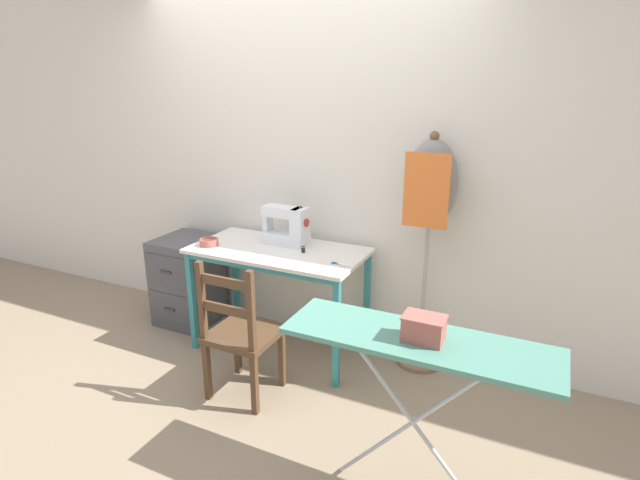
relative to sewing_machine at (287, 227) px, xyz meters
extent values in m
plane|color=gray|center=(-0.01, -0.43, -0.90)|extent=(14.00, 14.00, 0.00)
cube|color=silver|center=(-0.01, 0.25, 0.38)|extent=(10.00, 0.05, 2.55)
cube|color=silver|center=(-0.01, -0.13, -0.14)|extent=(1.21, 0.62, 0.02)
cube|color=teal|center=(-0.01, -0.39, -0.17)|extent=(1.13, 0.03, 0.04)
cube|color=teal|center=(-0.57, -0.39, -0.52)|extent=(0.04, 0.04, 0.74)
cube|color=teal|center=(0.56, -0.39, -0.52)|extent=(0.04, 0.04, 0.74)
cube|color=teal|center=(-0.57, 0.14, -0.52)|extent=(0.04, 0.04, 0.74)
cube|color=teal|center=(0.56, 0.14, -0.52)|extent=(0.04, 0.04, 0.74)
cube|color=white|center=(-0.02, 0.00, -0.09)|extent=(0.32, 0.16, 0.08)
cube|color=white|center=(0.10, 0.00, 0.05)|extent=(0.09, 0.14, 0.19)
cube|color=white|center=(-0.04, 0.00, 0.11)|extent=(0.28, 0.12, 0.07)
cube|color=white|center=(-0.16, 0.00, 0.01)|extent=(0.04, 0.09, 0.12)
cylinder|color=#B22D2D|center=(0.15, 0.00, 0.05)|extent=(0.02, 0.06, 0.06)
cylinder|color=#99999E|center=(0.10, 0.00, 0.15)|extent=(0.01, 0.01, 0.02)
cylinder|color=#B25647|center=(-0.48, -0.27, -0.10)|extent=(0.13, 0.13, 0.05)
cylinder|color=brown|center=(-0.48, -0.27, -0.08)|extent=(0.10, 0.10, 0.01)
cube|color=silver|center=(0.52, -0.24, -0.12)|extent=(0.11, 0.03, 0.00)
cube|color=silver|center=(0.52, -0.25, -0.12)|extent=(0.10, 0.06, 0.00)
torus|color=#2870B7|center=(0.45, -0.22, -0.12)|extent=(0.03, 0.03, 0.01)
torus|color=#2870B7|center=(0.46, -0.22, -0.12)|extent=(0.03, 0.03, 0.01)
cylinder|color=black|center=(0.19, -0.12, -0.11)|extent=(0.03, 0.03, 0.04)
cylinder|color=beige|center=(0.19, -0.12, -0.09)|extent=(0.03, 0.03, 0.00)
cylinder|color=beige|center=(0.19, -0.12, -0.13)|extent=(0.03, 0.03, 0.00)
cube|color=#513823|center=(0.07, -0.69, -0.49)|extent=(0.40, 0.38, 0.04)
cube|color=#513823|center=(-0.10, -0.53, -0.70)|extent=(0.04, 0.04, 0.38)
cube|color=#513823|center=(0.24, -0.53, -0.70)|extent=(0.04, 0.04, 0.38)
cube|color=#513823|center=(-0.10, -0.85, -0.70)|extent=(0.04, 0.04, 0.38)
cube|color=#513823|center=(0.24, -0.85, -0.70)|extent=(0.04, 0.04, 0.38)
cube|color=#513823|center=(-0.10, -0.85, -0.23)|extent=(0.04, 0.04, 0.48)
cube|color=#513823|center=(0.24, -0.85, -0.23)|extent=(0.04, 0.04, 0.48)
cube|color=#513823|center=(0.07, -0.85, -0.09)|extent=(0.34, 0.02, 0.06)
cube|color=#513823|center=(0.07, -0.85, -0.26)|extent=(0.34, 0.02, 0.06)
cube|color=#4C4C51|center=(-0.89, -0.05, -0.55)|extent=(0.43, 0.46, 0.70)
cube|color=#46464B|center=(-0.89, -0.28, -0.39)|extent=(0.39, 0.01, 0.25)
cube|color=#333338|center=(-0.89, -0.29, -0.39)|extent=(0.10, 0.01, 0.02)
cube|color=#46464B|center=(-0.89, -0.28, -0.70)|extent=(0.39, 0.01, 0.25)
cube|color=#333338|center=(-0.89, -0.29, -0.70)|extent=(0.10, 0.01, 0.02)
cylinder|color=#846647|center=(0.96, 0.12, -0.88)|extent=(0.32, 0.32, 0.03)
cylinder|color=#ADA89E|center=(0.96, 0.12, -0.34)|extent=(0.03, 0.03, 1.05)
ellipsoid|color=gray|center=(0.96, 0.12, 0.37)|extent=(0.33, 0.23, 0.55)
sphere|color=brown|center=(0.96, 0.12, 0.66)|extent=(0.06, 0.06, 0.06)
cube|color=orange|center=(0.96, 0.00, 0.35)|extent=(0.28, 0.01, 0.46)
cube|color=#518E7A|center=(1.22, -1.05, -0.08)|extent=(1.17, 0.36, 0.02)
cylinder|color=#B7B7BC|center=(1.22, -1.05, -0.49)|extent=(0.72, 0.02, 0.82)
cylinder|color=#B7B7BC|center=(1.22, -1.05, -0.49)|extent=(0.72, 0.02, 0.82)
cube|color=#AD564C|center=(1.24, -1.06, -0.01)|extent=(0.17, 0.12, 0.10)
cube|color=#BE5F54|center=(1.24, -1.06, 0.04)|extent=(0.18, 0.12, 0.01)
camera|label=1|loc=(1.66, -2.94, 0.98)|focal=28.00mm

